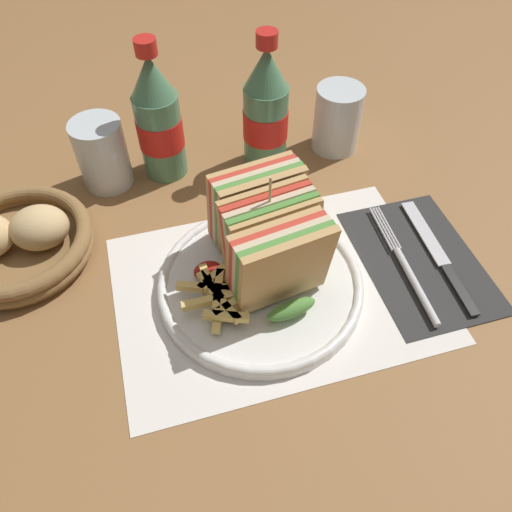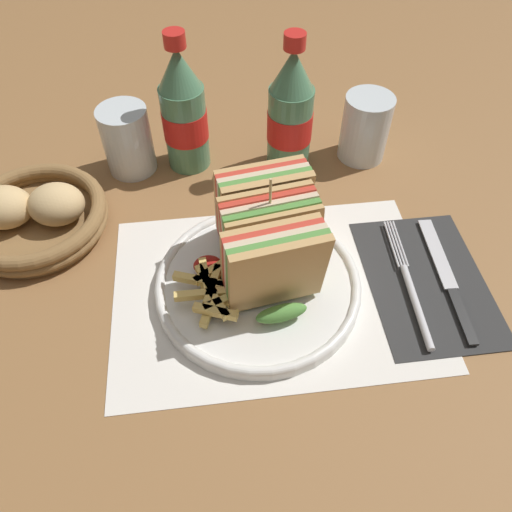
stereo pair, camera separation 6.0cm
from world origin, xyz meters
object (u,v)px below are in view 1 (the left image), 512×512
Objects in this scene: bread_basket at (16,242)px; glass_far at (102,154)px; knife at (439,255)px; coke_bottle_near at (159,121)px; plate_main at (260,283)px; coke_bottle_far at (266,112)px; glass_near at (337,123)px; fork at (409,273)px; club_sandwich at (268,236)px.

glass_far is at bearing 42.60° from bread_basket.
coke_bottle_near is at bearing 141.74° from knife.
plate_main is 1.22× the size of coke_bottle_far.
bread_basket is (-0.48, -0.10, -0.02)m from glass_near.
coke_bottle_far reaches higher than fork.
fork is 0.50m from bread_basket.
coke_bottle_far reaches higher than knife.
bread_basket is at bearing -165.35° from coke_bottle_far.
glass_near and glass_far have the same top height.
glass_far is (-0.18, 0.24, -0.02)m from club_sandwich.
club_sandwich is at bearing 52.57° from plate_main.
coke_bottle_near reaches higher than glass_near.
glass_near is (0.18, 0.22, -0.03)m from club_sandwich.
knife is 0.42m from coke_bottle_near.
coke_bottle_far is at bearing -4.79° from glass_far.
fork is 0.40m from coke_bottle_near.
club_sandwich is 0.29m from glass_near.
plate_main is at bearing -26.04° from bread_basket.
glass_far reaches higher than bread_basket.
knife is 0.27m from glass_near.
plate_main is 1.22× the size of coke_bottle_near.
glass_far is at bearing 148.76° from knife.
coke_bottle_near is 0.09m from glass_far.
coke_bottle_near is at bearing 28.95° from bread_basket.
plate_main is at bearing -128.60° from glass_near.
coke_bottle_far is at bearing -8.43° from coke_bottle_near.
knife is 1.93× the size of glass_near.
glass_near is (0.01, 0.28, 0.04)m from fork.
glass_far is (-0.16, 0.25, 0.04)m from plate_main.
glass_far reaches higher than fork.
coke_bottle_near is 0.27m from glass_near.
glass_near is at bearing 12.00° from bread_basket.
coke_bottle_far is at bearing 115.27° from fork.
club_sandwich is 0.93× the size of fork.
plate_main is at bearing -127.43° from club_sandwich.
coke_bottle_far is 1.06× the size of bread_basket.
bread_basket reaches higher than plate_main.
plate_main is at bearing 172.66° from fork.
coke_bottle_near is (-0.09, 0.24, 0.02)m from club_sandwich.
club_sandwich is 1.82× the size of glass_far.
plate_main is 0.26m from coke_bottle_far.
glass_near is at bearing 102.66° from knife.
fork is at bearing -91.60° from glass_near.
bread_basket is (-0.30, 0.12, -0.05)m from club_sandwich.
club_sandwich is 0.94× the size of knife.
glass_far is (-0.40, 0.27, 0.04)m from knife.
fork is at bearing -159.08° from knife.
coke_bottle_near reaches higher than fork.
knife is (0.05, 0.02, -0.00)m from fork.
coke_bottle_near reaches higher than plate_main.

